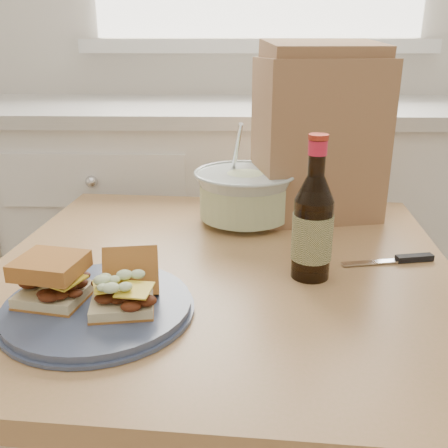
{
  "coord_description": "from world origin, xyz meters",
  "views": [
    {
      "loc": [
        -0.07,
        -0.02,
        1.13
      ],
      "look_at": [
        -0.1,
        0.87,
        0.81
      ],
      "focal_mm": 40.0,
      "sensor_mm": 36.0,
      "label": 1
    }
  ],
  "objects_px": {
    "paper_bag": "(319,140)",
    "dining_table": "(222,314)",
    "plate": "(98,307)",
    "coleslaw_bowl": "(245,197)",
    "beer_bottle": "(313,226)"
  },
  "relations": [
    {
      "from": "paper_bag",
      "to": "dining_table",
      "type": "bearing_deg",
      "value": -137.44
    },
    {
      "from": "plate",
      "to": "paper_bag",
      "type": "height_order",
      "value": "paper_bag"
    },
    {
      "from": "coleslaw_bowl",
      "to": "beer_bottle",
      "type": "distance_m",
      "value": 0.31
    },
    {
      "from": "dining_table",
      "to": "coleslaw_bowl",
      "type": "xyz_separation_m",
      "value": [
        0.05,
        0.24,
        0.17
      ]
    },
    {
      "from": "plate",
      "to": "beer_bottle",
      "type": "distance_m",
      "value": 0.39
    },
    {
      "from": "dining_table",
      "to": "beer_bottle",
      "type": "height_order",
      "value": "beer_bottle"
    },
    {
      "from": "beer_bottle",
      "to": "plate",
      "type": "bearing_deg",
      "value": -140.17
    },
    {
      "from": "coleslaw_bowl",
      "to": "beer_bottle",
      "type": "bearing_deg",
      "value": -68.07
    },
    {
      "from": "plate",
      "to": "paper_bag",
      "type": "bearing_deg",
      "value": 50.0
    },
    {
      "from": "plate",
      "to": "dining_table",
      "type": "bearing_deg",
      "value": 44.14
    },
    {
      "from": "plate",
      "to": "beer_bottle",
      "type": "height_order",
      "value": "beer_bottle"
    },
    {
      "from": "dining_table",
      "to": "beer_bottle",
      "type": "xyz_separation_m",
      "value": [
        0.16,
        -0.04,
        0.21
      ]
    },
    {
      "from": "plate",
      "to": "paper_bag",
      "type": "xyz_separation_m",
      "value": [
        0.41,
        0.49,
        0.18
      ]
    },
    {
      "from": "dining_table",
      "to": "coleslaw_bowl",
      "type": "height_order",
      "value": "coleslaw_bowl"
    },
    {
      "from": "dining_table",
      "to": "beer_bottle",
      "type": "bearing_deg",
      "value": -10.76
    }
  ]
}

